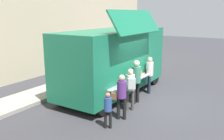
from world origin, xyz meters
name	(u,v)px	position (x,y,z in m)	size (l,w,h in m)	color
ground_plane	(152,102)	(0.00, 0.00, 0.00)	(60.00, 60.00, 0.00)	#38383D
curb_strip	(1,108)	(-3.80, 4.57, 0.07)	(28.00, 1.60, 0.15)	#9E998E
food_truck_main	(114,59)	(0.20, 1.95, 1.58)	(6.11, 2.82, 3.73)	#197852
trash_bin	(116,63)	(4.21, 4.27, 0.49)	(0.60, 0.60, 0.98)	#2F6438
customer_front_ordering	(136,78)	(-0.44, 0.54, 1.06)	(0.59, 0.36, 1.78)	black
customer_mid_with_backpack	(130,85)	(-1.25, 0.36, 0.99)	(0.51, 0.48, 1.62)	#494840
customer_rear_waiting	(121,93)	(-2.10, 0.27, 0.94)	(0.37, 0.51, 1.59)	black
customer_extra_browsing	(149,72)	(1.09, 0.61, 1.00)	(0.34, 0.34, 1.68)	#1E2438
child_near_queue	(108,107)	(-2.93, 0.28, 0.72)	(0.24, 0.24, 1.20)	black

